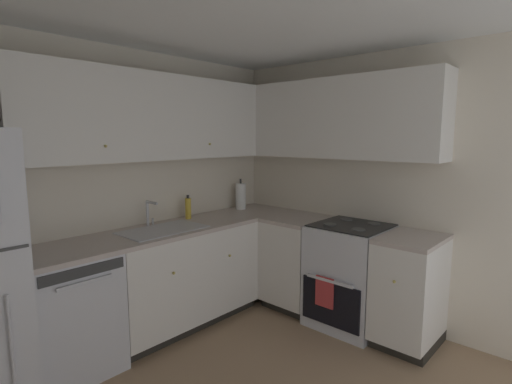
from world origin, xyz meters
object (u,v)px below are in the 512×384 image
soap_bottle (188,208)px  paper_towel_roll (241,196)px  oven_range (350,274)px  dishwasher (68,314)px

soap_bottle → paper_towel_roll: paper_towel_roll is taller
oven_range → soap_bottle: 1.61m
oven_range → paper_towel_roll: 1.41m
dishwasher → soap_bottle: bearing=8.4°
dishwasher → oven_range: (2.00, -1.12, 0.02)m
dishwasher → paper_towel_roll: (1.92, 0.16, 0.61)m
oven_range → paper_towel_roll: bearing=93.7°
oven_range → paper_towel_roll: size_ratio=3.12×
soap_bottle → paper_towel_roll: size_ratio=0.68×
dishwasher → soap_bottle: soap_bottle is taller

